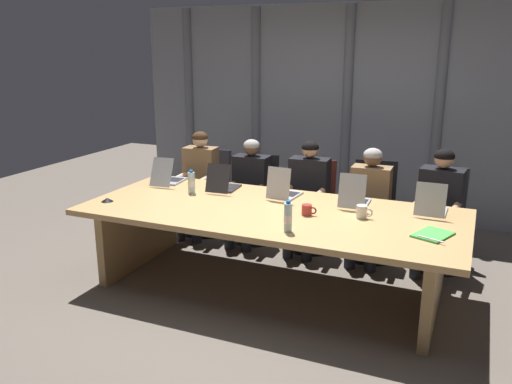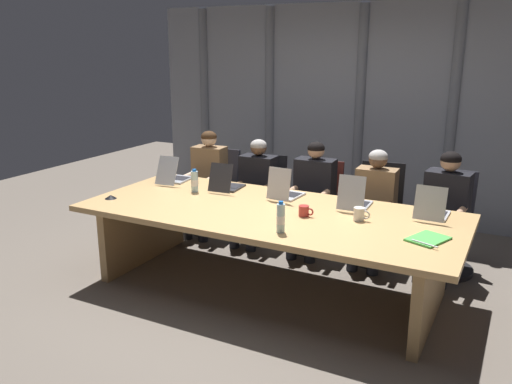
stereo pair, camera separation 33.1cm
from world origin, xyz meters
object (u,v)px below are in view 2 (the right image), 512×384
object	(u,v)px
laptop_center	(285,192)
person_center	(312,192)
laptop_left_end	(175,177)
person_left_mid	(255,186)
person_right_end	(444,207)
coffee_mug_far	(304,211)
person_right_mid	(373,201)
laptop_right_end	(432,211)
conference_mic_left_side	(111,197)
laptop_left_mid	(227,184)
water_bottle_primary	(195,181)
office_chair_right_end	(445,234)
office_chair_center	(318,216)
spiral_notepad	(428,239)
laptop_right_mid	(355,201)
office_chair_right_mid	(378,224)
water_bottle_secondary	(281,218)
office_chair_left_end	(216,200)
coffee_mug_near	(359,214)
office_chair_left_mid	(263,208)
person_left_end	(206,177)

from	to	relation	value
laptop_center	person_center	size ratio (longest dim) A/B	0.33
laptop_left_end	laptop_center	xyz separation A→B (m)	(1.28, -0.02, 0.00)
laptop_left_end	person_center	bearing A→B (deg)	-71.90
person_left_mid	person_right_end	size ratio (longest dim) A/B	0.96
coffee_mug_far	person_right_mid	bearing A→B (deg)	73.02
laptop_right_end	conference_mic_left_side	size ratio (longest dim) A/B	3.42
laptop_left_end	laptop_left_mid	size ratio (longest dim) A/B	1.15
water_bottle_primary	office_chair_right_end	bearing A→B (deg)	23.45
laptop_left_end	office_chair_center	size ratio (longest dim) A/B	0.51
laptop_left_end	laptop_left_mid	xyz separation A→B (m)	(0.64, -0.02, -0.00)
person_right_mid	spiral_notepad	distance (m)	1.34
laptop_right_mid	office_chair_right_mid	xyz separation A→B (m)	(0.03, 0.76, -0.44)
water_bottle_secondary	coffee_mug_far	world-z (taller)	water_bottle_secondary
office_chair_left_end	person_right_mid	distance (m)	1.94
person_right_end	spiral_notepad	size ratio (longest dim) A/B	3.24
person_center	laptop_center	bearing A→B (deg)	-4.88
office_chair_left_end	person_right_mid	bearing A→B (deg)	84.25
person_center	spiral_notepad	distance (m)	1.77
person_right_mid	spiral_notepad	size ratio (longest dim) A/B	3.12
water_bottle_secondary	person_left_mid	bearing A→B (deg)	123.92
water_bottle_secondary	office_chair_right_mid	bearing A→B (deg)	78.29
office_chair_right_mid	person_center	bearing A→B (deg)	-83.81
laptop_center	person_right_end	bearing A→B (deg)	-61.33
person_left_mid	coffee_mug_near	size ratio (longest dim) A/B	8.23
office_chair_right_end	conference_mic_left_side	world-z (taller)	office_chair_right_end
office_chair_left_mid	person_left_end	bearing A→B (deg)	-86.02
laptop_center	office_chair_left_mid	distance (m)	1.07
water_bottle_secondary	coffee_mug_far	bearing A→B (deg)	88.85
laptop_center	person_right_mid	size ratio (longest dim) A/B	0.34
laptop_left_end	person_center	distance (m)	1.44
laptop_left_mid	office_chair_left_end	world-z (taller)	laptop_left_mid
office_chair_right_mid	person_right_mid	distance (m)	0.33
person_center	laptop_right_end	bearing A→B (deg)	64.15
person_right_mid	office_chair_left_end	bearing A→B (deg)	-95.76
laptop_right_end	person_left_mid	xyz separation A→B (m)	(-1.95, 0.57, -0.15)
person_center	water_bottle_secondary	world-z (taller)	person_center
water_bottle_secondary	laptop_left_end	bearing A→B (deg)	151.16
person_right_end	laptop_left_mid	bearing A→B (deg)	-67.15
conference_mic_left_side	spiral_notepad	size ratio (longest dim) A/B	0.30
person_left_end	coffee_mug_far	world-z (taller)	person_left_end
laptop_left_mid	laptop_center	bearing A→B (deg)	-94.46
laptop_center	person_left_mid	distance (m)	0.88
office_chair_left_mid	water_bottle_secondary	size ratio (longest dim) A/B	3.74
person_right_mid	coffee_mug_near	bearing A→B (deg)	6.94
laptop_left_mid	office_chair_right_end	world-z (taller)	laptop_left_mid
office_chair_center	conference_mic_left_side	world-z (taller)	office_chair_center
office_chair_left_mid	coffee_mug_far	world-z (taller)	office_chair_left_mid
person_left_mid	person_right_end	distance (m)	1.97
person_center	coffee_mug_far	bearing A→B (deg)	16.21
laptop_right_end	office_chair_right_end	size ratio (longest dim) A/B	0.39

